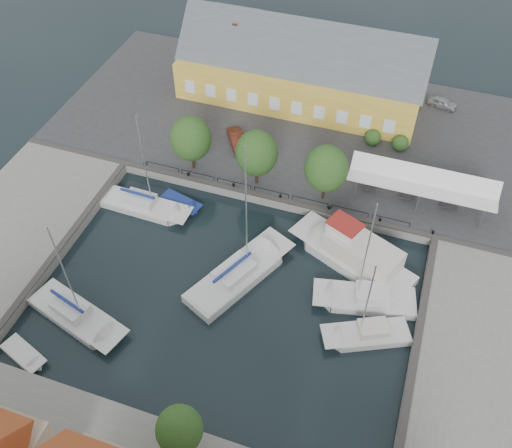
{
  "coord_description": "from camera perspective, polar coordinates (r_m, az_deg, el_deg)",
  "views": [
    {
      "loc": [
        11.88,
        -28.7,
        40.87
      ],
      "look_at": [
        0.0,
        6.0,
        1.5
      ],
      "focal_mm": 40.0,
      "sensor_mm": 36.0,
      "label": 1
    }
  ],
  "objects": [
    {
      "name": "launch_nw",
      "position": [
        58.18,
        -7.62,
        2.01
      ],
      "size": [
        4.77,
        2.83,
        0.88
      ],
      "color": "navy",
      "rests_on": "ground"
    },
    {
      "name": "ground",
      "position": [
        51.33,
        -2.18,
        -5.79
      ],
      "size": [
        140.0,
        140.0,
        0.0
      ],
      "primitive_type": "plane",
      "color": "black",
      "rests_on": "ground"
    },
    {
      "name": "east_boat_b",
      "position": [
        48.71,
        11.11,
        -10.87
      ],
      "size": [
        7.56,
        5.27,
        10.14
      ],
      "color": "silver",
      "rests_on": "ground"
    },
    {
      "name": "warehouse",
      "position": [
        69.23,
        4.1,
        15.15
      ],
      "size": [
        28.56,
        14.0,
        9.55
      ],
      "color": "gold",
      "rests_on": "north_quay"
    },
    {
      "name": "west_quay",
      "position": [
        59.08,
        -23.34,
        -0.98
      ],
      "size": [
        12.0,
        24.0,
        1.0
      ],
      "primitive_type": "cube",
      "color": "slate",
      "rests_on": "ground"
    },
    {
      "name": "tent_canopy",
      "position": [
        57.04,
        16.33,
        4.08
      ],
      "size": [
        14.0,
        4.0,
        2.83
      ],
      "color": "white",
      "rests_on": "north_quay"
    },
    {
      "name": "car_red",
      "position": [
        62.78,
        -1.91,
        8.39
      ],
      "size": [
        3.59,
        4.33,
        1.39
      ],
      "primitive_type": "imported",
      "rotation": [
        0.0,
        0.0,
        0.6
      ],
      "color": "#4F1C12",
      "rests_on": "north_quay"
    },
    {
      "name": "north_quay",
      "position": [
        66.66,
        4.8,
        9.57
      ],
      "size": [
        56.0,
        26.0,
        1.0
      ],
      "primitive_type": "cube",
      "color": "#2D2D30",
      "rests_on": "ground"
    },
    {
      "name": "trawler",
      "position": [
        52.61,
        9.96,
        -3.2
      ],
      "size": [
        12.55,
        8.17,
        5.0
      ],
      "color": "silver",
      "rests_on": "ground"
    },
    {
      "name": "east_quay",
      "position": [
        49.45,
        22.26,
        -13.37
      ],
      "size": [
        12.0,
        24.0,
        1.0
      ],
      "primitive_type": "cube",
      "color": "slate",
      "rests_on": "ground"
    },
    {
      "name": "car_silver",
      "position": [
        71.94,
        18.15,
        11.46
      ],
      "size": [
        3.68,
        2.11,
        1.18
      ],
      "primitive_type": "imported",
      "rotation": [
        0.0,
        0.0,
        1.35
      ],
      "color": "#A2A5A9",
      "rests_on": "north_quay"
    },
    {
      "name": "quay_trees",
      "position": [
        56.08,
        0.05,
        7.1
      ],
      "size": [
        18.2,
        4.2,
        6.3
      ],
      "color": "black",
      "rests_on": "north_quay"
    },
    {
      "name": "east_boat_a",
      "position": [
        50.72,
        11.03,
        -7.46
      ],
      "size": [
        9.27,
        4.76,
        12.54
      ],
      "color": "silver",
      "rests_on": "ground"
    },
    {
      "name": "west_boat_d",
      "position": [
        51.18,
        -17.54,
        -8.76
      ],
      "size": [
        9.87,
        5.38,
        12.63
      ],
      "color": "silver",
      "rests_on": "ground"
    },
    {
      "name": "west_boat_a",
      "position": [
        58.18,
        -11.05,
        1.68
      ],
      "size": [
        9.4,
        2.91,
        12.21
      ],
      "color": "silver",
      "rests_on": "ground"
    },
    {
      "name": "center_sailboat",
      "position": [
        51.29,
        -1.79,
        -5.17
      ],
      "size": [
        7.75,
        11.54,
        15.17
      ],
      "color": "silver",
      "rests_on": "ground"
    },
    {
      "name": "launch_sw",
      "position": [
        50.67,
        -22.19,
        -12.05
      ],
      "size": [
        4.48,
        2.86,
        0.98
      ],
      "color": "silver",
      "rests_on": "ground"
    },
    {
      "name": "quay_edge_fittings",
      "position": [
        53.33,
        -0.41,
        -1.26
      ],
      "size": [
        56.0,
        24.72,
        0.4
      ],
      "color": "#383533",
      "rests_on": "north_quay"
    }
  ]
}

